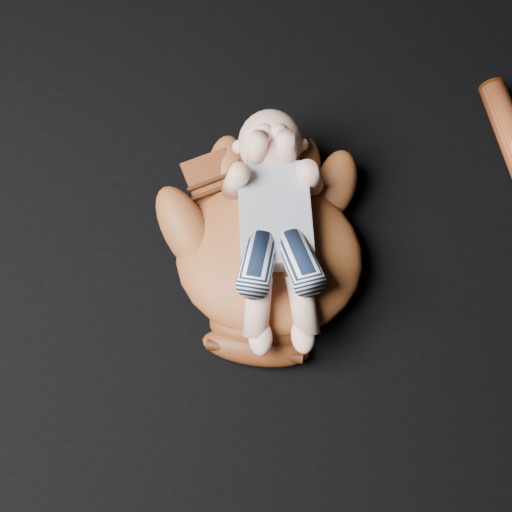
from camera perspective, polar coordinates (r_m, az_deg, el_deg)
name	(u,v)px	position (r m, az deg, el deg)	size (l,w,h in m)	color
baseball_glove	(269,252)	(1.13, 1.06, 0.30)	(0.37, 0.42, 0.13)	brown
newborn_baby	(276,231)	(1.08, 1.64, 2.02)	(0.18, 0.39, 0.16)	#D59E89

